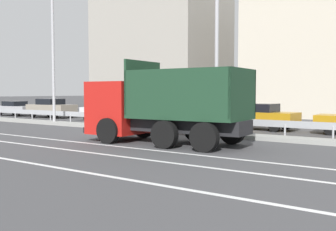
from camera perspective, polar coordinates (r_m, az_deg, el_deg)
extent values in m
plane|color=#424244|center=(18.39, -6.84, -3.12)|extent=(320.00, 320.00, 0.00)
cube|color=silver|center=(14.56, -4.22, -4.82)|extent=(59.21, 0.16, 0.01)
cube|color=silver|center=(13.31, -8.88, -5.63)|extent=(59.21, 0.16, 0.01)
cube|color=silver|center=(11.72, -17.21, -6.98)|extent=(59.21, 0.16, 0.01)
cube|color=gray|center=(20.63, -1.39, -2.14)|extent=(32.57, 1.10, 0.18)
cube|color=#9EA0A5|center=(21.64, 0.67, -0.47)|extent=(59.21, 0.04, 0.32)
cylinder|color=#ADADB2|center=(34.06, -23.23, 0.15)|extent=(0.09, 0.09, 0.62)
cylinder|color=#ADADB2|center=(32.29, -21.28, 0.03)|extent=(0.09, 0.09, 0.62)
cylinder|color=#ADADB2|center=(30.57, -19.11, -0.10)|extent=(0.09, 0.09, 0.62)
cylinder|color=#ADADB2|center=(28.90, -16.69, -0.25)|extent=(0.09, 0.09, 0.62)
cylinder|color=#ADADB2|center=(27.29, -13.97, -0.42)|extent=(0.09, 0.09, 0.62)
cylinder|color=#ADADB2|center=(25.74, -10.93, -0.60)|extent=(0.09, 0.09, 0.62)
cylinder|color=#ADADB2|center=(24.28, -7.50, -0.81)|extent=(0.09, 0.09, 0.62)
cylinder|color=#ADADB2|center=(22.91, -3.65, -1.04)|extent=(0.09, 0.09, 0.62)
cylinder|color=#ADADB2|center=(21.67, 0.67, -1.29)|extent=(0.09, 0.09, 0.62)
cylinder|color=#ADADB2|center=(20.56, 5.48, -1.56)|extent=(0.09, 0.09, 0.62)
cylinder|color=#ADADB2|center=(19.61, 10.80, -1.84)|extent=(0.09, 0.09, 0.62)
cylinder|color=#ADADB2|center=(18.84, 16.61, -2.13)|extent=(0.09, 0.09, 0.62)
cylinder|color=#ADADB2|center=(18.29, 22.84, -2.43)|extent=(0.09, 0.09, 0.62)
cube|color=red|center=(17.23, -6.74, 1.17)|extent=(2.15, 2.64, 2.21)
cube|color=black|center=(17.88, -9.31, 2.47)|extent=(0.15, 2.17, 0.83)
cube|color=black|center=(17.97, -9.35, -1.80)|extent=(0.23, 2.48, 0.24)
cube|color=black|center=(15.38, 3.07, -1.44)|extent=(4.78, 1.64, 0.53)
cube|color=#193823|center=(15.36, 3.08, -0.23)|extent=(4.64, 2.67, 0.12)
cube|color=#193823|center=(14.32, 0.82, 3.30)|extent=(4.52, 0.34, 1.77)
cube|color=#193823|center=(16.36, 5.07, 3.30)|extent=(4.52, 0.34, 1.77)
cube|color=#193823|center=(16.51, -3.64, 4.08)|extent=(0.23, 2.43, 2.22)
cube|color=#193823|center=(14.39, 10.82, 3.24)|extent=(0.23, 2.43, 1.77)
cylinder|color=black|center=(16.14, -8.65, -2.19)|extent=(1.06, 0.38, 1.04)
cylinder|color=black|center=(18.08, -3.51, -1.56)|extent=(1.06, 0.38, 1.04)
cylinder|color=black|center=(14.53, -0.53, -2.77)|extent=(1.06, 0.38, 1.04)
cylinder|color=black|center=(16.66, 4.08, -1.99)|extent=(1.06, 0.38, 1.04)
cylinder|color=black|center=(13.72, 5.29, -3.16)|extent=(1.06, 0.38, 1.04)
cylinder|color=black|center=(15.96, 9.32, -2.26)|extent=(1.06, 0.38, 1.04)
cylinder|color=white|center=(20.77, -1.94, -1.89)|extent=(0.16, 0.16, 0.33)
cylinder|color=black|center=(20.74, -1.95, -0.97)|extent=(0.16, 0.16, 0.33)
cylinder|color=white|center=(20.72, -1.95, -0.04)|extent=(0.16, 0.16, 0.33)
cylinder|color=black|center=(20.70, -1.95, 0.88)|extent=(0.16, 0.16, 0.33)
cylinder|color=white|center=(20.69, -1.95, 1.80)|extent=(0.16, 0.16, 0.33)
cylinder|color=#1E4CB2|center=(20.68, -1.95, 3.21)|extent=(0.68, 0.03, 0.68)
cylinder|color=white|center=(20.68, -1.95, 3.21)|extent=(0.74, 0.02, 0.74)
cylinder|color=#ADADB2|center=(26.56, -16.34, 8.52)|extent=(0.18, 0.18, 9.02)
cylinder|color=#ADADB2|center=(18.82, 7.08, 9.72)|extent=(0.18, 0.18, 8.32)
cube|color=#A3A3A8|center=(37.23, -21.24, 0.87)|extent=(4.06, 1.92, 0.57)
cube|color=black|center=(37.31, -21.37, 1.63)|extent=(1.75, 1.57, 0.41)
cylinder|color=black|center=(36.77, -19.09, 0.45)|extent=(0.61, 0.24, 0.60)
cylinder|color=black|center=(35.79, -21.05, 0.33)|extent=(0.61, 0.24, 0.60)
cylinder|color=black|center=(38.70, -21.40, 0.54)|extent=(0.61, 0.24, 0.60)
cube|color=gray|center=(33.44, -16.53, 0.88)|extent=(4.23, 2.09, 0.78)
cube|color=black|center=(33.51, -16.69, 1.95)|extent=(1.83, 1.72, 0.46)
cylinder|color=black|center=(33.12, -13.92, 0.23)|extent=(0.61, 0.24, 0.60)
cylinder|color=black|center=(31.92, -16.16, 0.07)|extent=(0.61, 0.24, 0.60)
cylinder|color=black|center=(34.99, -16.85, 0.34)|extent=(0.61, 0.24, 0.60)
cylinder|color=black|center=(33.86, -19.06, 0.21)|extent=(0.61, 0.24, 0.60)
cube|color=silver|center=(28.68, -8.45, 0.48)|extent=(4.73, 1.90, 0.67)
cube|color=black|center=(28.75, -8.67, 1.72)|extent=(2.01, 1.62, 0.56)
cylinder|color=black|center=(28.39, -5.12, -0.20)|extent=(0.60, 0.22, 0.60)
cylinder|color=black|center=(27.10, -7.37, -0.39)|extent=(0.60, 0.22, 0.60)
cylinder|color=black|center=(30.30, -9.41, -0.01)|extent=(0.60, 0.22, 0.60)
cylinder|color=black|center=(29.09, -11.69, -0.17)|extent=(0.60, 0.22, 0.60)
cube|color=silver|center=(24.62, 0.85, 0.12)|extent=(4.82, 1.92, 0.74)
cube|color=black|center=(24.68, 0.58, 1.63)|extent=(2.06, 1.60, 0.55)
cylinder|color=black|center=(24.49, 4.77, -0.78)|extent=(0.61, 0.22, 0.60)
cylinder|color=black|center=(23.12, 2.57, -1.02)|extent=(0.61, 0.22, 0.60)
cylinder|color=black|center=(26.19, -0.67, -0.49)|extent=(0.61, 0.22, 0.60)
cylinder|color=black|center=(24.92, -3.01, -0.70)|extent=(0.61, 0.22, 0.60)
cube|color=#B27A14|center=(22.55, 12.72, -0.33)|extent=(4.57, 1.90, 0.69)
cube|color=black|center=(22.46, 13.05, 1.12)|extent=(1.96, 1.57, 0.46)
cylinder|color=black|center=(22.50, 8.63, -1.18)|extent=(0.61, 0.23, 0.60)
cylinder|color=black|center=(23.91, 10.51, -0.93)|extent=(0.61, 0.23, 0.60)
cylinder|color=black|center=(21.28, 15.19, -1.52)|extent=(0.61, 0.23, 0.60)
cylinder|color=black|center=(22.76, 16.75, -1.23)|extent=(0.61, 0.23, 0.60)
cylinder|color=black|center=(20.51, 22.48, -1.84)|extent=(0.61, 0.22, 0.60)
cube|color=gray|center=(44.92, -0.91, 8.66)|extent=(13.21, 9.85, 12.38)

